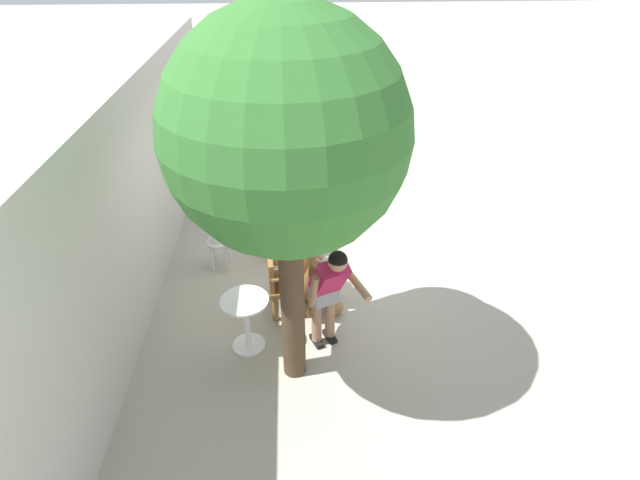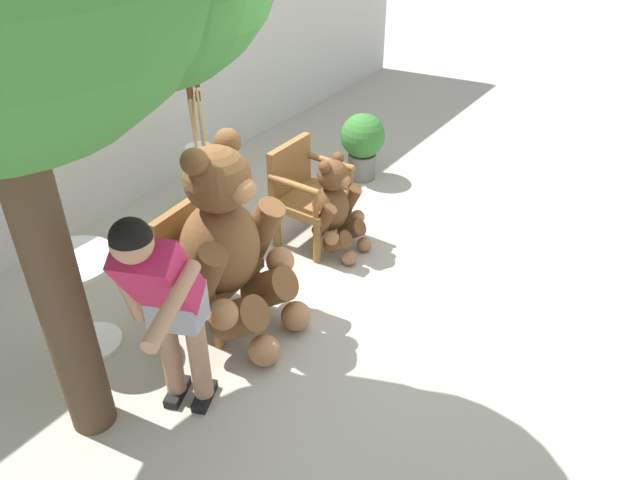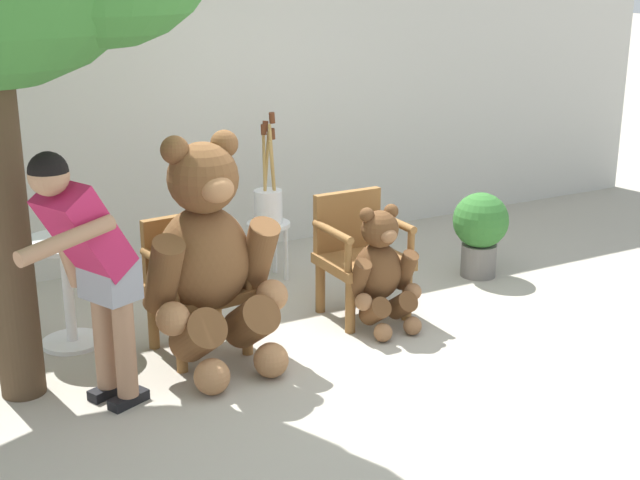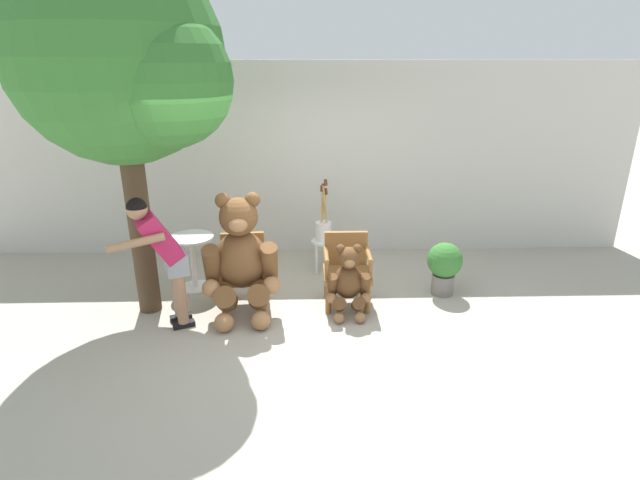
{
  "view_description": "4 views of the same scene",
  "coord_description": "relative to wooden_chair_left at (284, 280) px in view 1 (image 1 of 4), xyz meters",
  "views": [
    {
      "loc": [
        -5.8,
        0.42,
        4.35
      ],
      "look_at": [
        -0.11,
        0.08,
        0.73
      ],
      "focal_mm": 28.0,
      "sensor_mm": 36.0,
      "label": 1
    },
    {
      "loc": [
        -3.06,
        -2.1,
        2.99
      ],
      "look_at": [
        -0.11,
        -0.07,
        0.62
      ],
      "focal_mm": 35.0,
      "sensor_mm": 36.0,
      "label": 2
    },
    {
      "loc": [
        -2.49,
        -4.49,
        2.44
      ],
      "look_at": [
        -0.06,
        -0.08,
        0.83
      ],
      "focal_mm": 50.0,
      "sensor_mm": 36.0,
      "label": 3
    },
    {
      "loc": [
        0.14,
        -4.91,
        2.86
      ],
      "look_at": [
        0.29,
        0.27,
        0.93
      ],
      "focal_mm": 28.0,
      "sensor_mm": 36.0,
      "label": 4
    }
  ],
  "objects": [
    {
      "name": "ground_plane",
      "position": [
        0.62,
        -0.57,
        -0.46
      ],
      "size": [
        60.0,
        60.0,
        0.0
      ],
      "primitive_type": "plane",
      "color": "#A8A091"
    },
    {
      "name": "back_wall",
      "position": [
        0.62,
        1.83,
        0.94
      ],
      "size": [
        10.0,
        0.16,
        2.8
      ],
      "primitive_type": "cube",
      "color": "beige",
      "rests_on": "ground"
    },
    {
      "name": "wooden_chair_left",
      "position": [
        0.0,
        0.0,
        0.0
      ],
      "size": [
        0.6,
        0.57,
        0.86
      ],
      "color": "brown",
      "rests_on": "ground"
    },
    {
      "name": "wooden_chair_right",
      "position": [
        1.24,
        0.0,
        0.0
      ],
      "size": [
        0.56,
        0.52,
        0.86
      ],
      "color": "brown",
      "rests_on": "ground"
    },
    {
      "name": "teddy_bear_large",
      "position": [
        0.01,
        -0.26,
        0.25
      ],
      "size": [
        0.88,
        0.85,
        1.45
      ],
      "color": "brown",
      "rests_on": "ground"
    },
    {
      "name": "teddy_bear_small",
      "position": [
        1.24,
        -0.29,
        -0.04
      ],
      "size": [
        0.51,
        0.48,
        0.86
      ],
      "color": "brown",
      "rests_on": "ground"
    },
    {
      "name": "person_visitor",
      "position": [
        -0.77,
        -0.51,
        0.44
      ],
      "size": [
        0.72,
        0.68,
        1.51
      ],
      "color": "black",
      "rests_on": "ground"
    },
    {
      "name": "white_stool",
      "position": [
        0.99,
        0.96,
        -0.11
      ],
      "size": [
        0.34,
        0.34,
        0.46
      ],
      "color": "silver",
      "rests_on": "ground"
    },
    {
      "name": "brush_bucket",
      "position": [
        0.99,
        0.95,
        0.18
      ],
      "size": [
        0.22,
        0.22,
        0.87
      ],
      "color": "white",
      "rests_on": "white_stool"
    },
    {
      "name": "round_side_table",
      "position": [
        -0.7,
        0.45,
        -0.01
      ],
      "size": [
        0.56,
        0.56,
        0.72
      ],
      "color": "white",
      "rests_on": "ground"
    },
    {
      "name": "patio_tree",
      "position": [
        -1.02,
        -0.16,
        2.32
      ],
      "size": [
        2.27,
        2.16,
        3.93
      ],
      "color": "#473523",
      "rests_on": "ground"
    },
    {
      "name": "potted_plant",
      "position": [
        2.48,
        0.21,
        -0.07
      ],
      "size": [
        0.44,
        0.44,
        0.68
      ],
      "color": "slate",
      "rests_on": "ground"
    }
  ]
}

